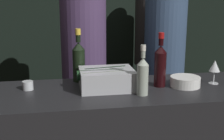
{
  "coord_description": "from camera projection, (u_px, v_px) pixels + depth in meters",
  "views": [
    {
      "loc": [
        -0.31,
        -1.51,
        1.57
      ],
      "look_at": [
        0.0,
        0.34,
        1.1
      ],
      "focal_mm": 50.0,
      "sensor_mm": 36.0,
      "label": 1
    }
  ],
  "objects": [
    {
      "name": "candle_votive",
      "position": [
        28.0,
        85.0,
        1.93
      ],
      "size": [
        0.07,
        0.07,
        0.05
      ],
      "color": "silver",
      "rests_on": "bar_counter"
    },
    {
      "name": "person_grey_polo",
      "position": [
        150.0,
        48.0,
        3.47
      ],
      "size": [
        0.35,
        0.35,
        1.72
      ],
      "rotation": [
        0.0,
        0.0,
        -2.35
      ],
      "color": "black",
      "rests_on": "ground_plane"
    },
    {
      "name": "champagne_bottle",
      "position": [
        79.0,
        60.0,
        2.09
      ],
      "size": [
        0.08,
        0.08,
        0.36
      ],
      "color": "black",
      "rests_on": "bar_counter"
    },
    {
      "name": "person_in_hoodie",
      "position": [
        84.0,
        63.0,
        2.72
      ],
      "size": [
        0.39,
        0.39,
        1.75
      ],
      "rotation": [
        0.0,
        0.0,
        0.97
      ],
      "color": "black",
      "rests_on": "ground_plane"
    },
    {
      "name": "wine_glass",
      "position": [
        215.0,
        67.0,
        2.04
      ],
      "size": [
        0.07,
        0.07,
        0.16
      ],
      "color": "silver",
      "rests_on": "bar_counter"
    },
    {
      "name": "red_wine_bottle_tall",
      "position": [
        160.0,
        64.0,
        1.98
      ],
      "size": [
        0.08,
        0.08,
        0.35
      ],
      "color": "black",
      "rests_on": "bar_counter"
    },
    {
      "name": "person_blond_tee",
      "position": [
        164.0,
        58.0,
        3.05
      ],
      "size": [
        0.4,
        0.4,
        1.72
      ],
      "rotation": [
        0.0,
        0.0,
        1.96
      ],
      "color": "black",
      "rests_on": "ground_plane"
    },
    {
      "name": "wall_back_chalkboard",
      "position": [
        85.0,
        7.0,
        3.67
      ],
      "size": [
        6.4,
        0.06,
        2.8
      ],
      "color": "black",
      "rests_on": "ground_plane"
    },
    {
      "name": "bowl_white",
      "position": [
        185.0,
        81.0,
        2.0
      ],
      "size": [
        0.19,
        0.19,
        0.06
      ],
      "color": "white",
      "rests_on": "bar_counter"
    },
    {
      "name": "ice_bin_with_bottles",
      "position": [
        106.0,
        78.0,
        1.95
      ],
      "size": [
        0.35,
        0.27,
        0.12
      ],
      "color": "#B7BABF",
      "rests_on": "bar_counter"
    },
    {
      "name": "white_wine_bottle",
      "position": [
        143.0,
        75.0,
        1.81
      ],
      "size": [
        0.07,
        0.07,
        0.3
      ],
      "color": "#9EA899",
      "rests_on": "bar_counter"
    }
  ]
}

